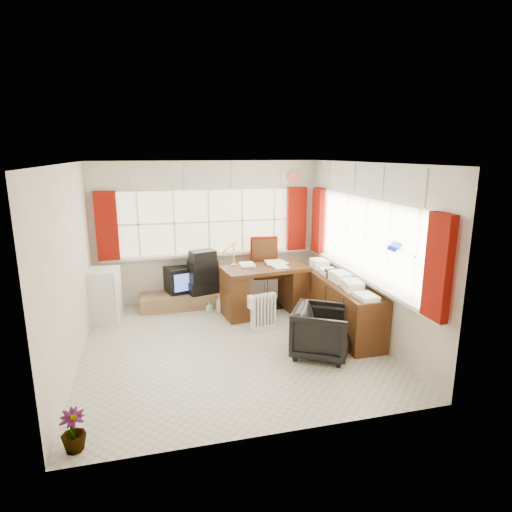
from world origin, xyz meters
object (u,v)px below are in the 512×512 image
(desk, at_px, (265,288))
(office_chair, at_px, (322,332))
(desk_lamp, at_px, (234,249))
(radiator, at_px, (263,316))
(credenza, at_px, (341,304))
(crt_tv, at_px, (180,279))
(mini_fridge, at_px, (103,295))
(tv_bench, at_px, (182,301))
(task_chair, at_px, (265,269))

(desk, bearing_deg, office_chair, -79.36)
(desk, distance_m, desk_lamp, 0.83)
(radiator, distance_m, credenza, 1.19)
(radiator, bearing_deg, office_chair, -61.89)
(office_chair, xyz_separation_m, radiator, (-0.53, 0.99, -0.10))
(radiator, xyz_separation_m, crt_tv, (-1.12, 1.45, 0.24))
(desk, xyz_separation_m, office_chair, (0.32, -1.68, -0.11))
(radiator, relative_size, mini_fridge, 0.67)
(tv_bench, bearing_deg, mini_fridge, -166.45)
(radiator, xyz_separation_m, credenza, (1.16, -0.22, 0.16))
(crt_tv, distance_m, mini_fridge, 1.33)
(desk_lamp, height_order, mini_fridge, desk_lamp)
(radiator, xyz_separation_m, tv_bench, (-1.12, 1.30, -0.11))
(task_chair, distance_m, radiator, 1.28)
(crt_tv, bearing_deg, desk_lamp, -31.61)
(desk_lamp, xyz_separation_m, task_chair, (0.61, 0.25, -0.45))
(credenza, bearing_deg, radiator, 169.21)
(task_chair, bearing_deg, radiator, -106.39)
(credenza, bearing_deg, mini_fridge, 160.95)
(office_chair, relative_size, mini_fridge, 0.86)
(desk_lamp, height_order, tv_bench, desk_lamp)
(desk_lamp, relative_size, crt_tv, 0.69)
(office_chair, height_order, radiator, office_chair)
(task_chair, relative_size, radiator, 2.09)
(crt_tv, relative_size, mini_fridge, 0.69)
(tv_bench, xyz_separation_m, crt_tv, (0.00, 0.15, 0.35))
(desk, height_order, crt_tv, desk)
(desk, xyz_separation_m, tv_bench, (-1.34, 0.61, -0.32))
(task_chair, relative_size, tv_bench, 0.85)
(desk, distance_m, office_chair, 1.71)
(desk, relative_size, crt_tv, 2.48)
(desk, xyz_separation_m, task_chair, (0.13, 0.48, 0.19))
(task_chair, relative_size, credenza, 0.59)
(task_chair, height_order, radiator, task_chair)
(radiator, height_order, crt_tv, crt_tv)
(mini_fridge, bearing_deg, credenza, -19.05)
(desk, distance_m, credenza, 1.31)
(desk, bearing_deg, crt_tv, 150.30)
(desk_lamp, relative_size, mini_fridge, 0.48)
(desk_lamp, bearing_deg, crt_tv, 148.39)
(radiator, distance_m, mini_fridge, 2.58)
(credenza, distance_m, mini_fridge, 3.73)
(task_chair, height_order, tv_bench, task_chair)
(desk_lamp, distance_m, credenza, 1.95)
(task_chair, xyz_separation_m, crt_tv, (-1.46, 0.28, -0.16))
(task_chair, bearing_deg, desk_lamp, -157.91)
(task_chair, relative_size, crt_tv, 2.02)
(desk, bearing_deg, task_chair, 74.66)
(mini_fridge, bearing_deg, office_chair, -34.40)
(tv_bench, bearing_deg, radiator, -49.17)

